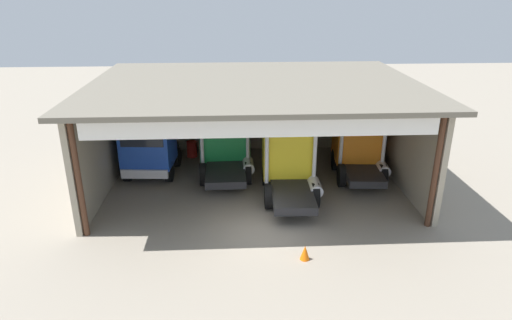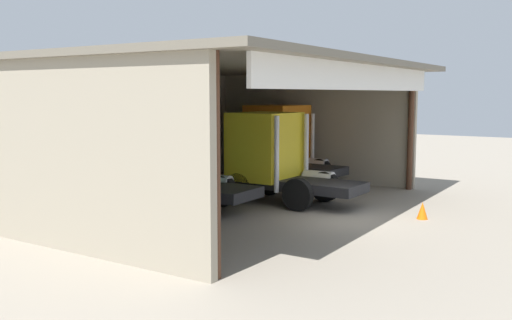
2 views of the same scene
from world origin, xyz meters
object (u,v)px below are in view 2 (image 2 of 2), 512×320
at_px(truck_blue_center_left_bay, 89,173).
at_px(oil_drum, 80,196).
at_px(tool_cart, 121,185).
at_px(truck_green_yard_outside, 166,157).
at_px(truck_yellow_center_bay, 274,156).
at_px(truck_orange_center_right_bay, 282,143).
at_px(traffic_cone, 422,211).

xyz_separation_m(truck_blue_center_left_bay, oil_drum, (1.88, 2.66, -1.26)).
height_order(oil_drum, tool_cart, tool_cart).
bearing_deg(truck_green_yard_outside, oil_drum, 130.56).
height_order(truck_green_yard_outside, truck_yellow_center_bay, truck_green_yard_outside).
bearing_deg(oil_drum, tool_cart, 11.83).
relative_size(truck_yellow_center_bay, tool_cart, 5.15).
bearing_deg(truck_green_yard_outside, truck_orange_center_right_bay, -8.42).
xyz_separation_m(truck_blue_center_left_bay, tool_cart, (4.30, 3.17, -1.22)).
xyz_separation_m(truck_yellow_center_bay, tool_cart, (-2.58, 5.47, -1.23)).
distance_m(truck_green_yard_outside, traffic_cone, 9.03).
bearing_deg(truck_orange_center_right_bay, oil_drum, 164.82).
xyz_separation_m(truck_green_yard_outside, truck_yellow_center_bay, (3.02, -2.72, -0.07)).
height_order(truck_orange_center_right_bay, tool_cart, truck_orange_center_right_bay).
xyz_separation_m(truck_yellow_center_bay, traffic_cone, (-0.09, -5.69, -1.45)).
relative_size(truck_green_yard_outside, traffic_cone, 9.51).
bearing_deg(truck_green_yard_outside, truck_blue_center_left_bay, -174.68).
distance_m(truck_orange_center_right_bay, traffic_cone, 8.59).
height_order(truck_yellow_center_bay, oil_drum, truck_yellow_center_bay).
xyz_separation_m(truck_orange_center_right_bay, tool_cart, (-6.37, 3.65, -1.35)).
bearing_deg(tool_cart, truck_yellow_center_bay, -64.76).
distance_m(truck_blue_center_left_bay, traffic_cone, 10.58).
relative_size(truck_blue_center_left_bay, truck_yellow_center_bay, 0.86).
height_order(truck_green_yard_outside, truck_orange_center_right_bay, truck_orange_center_right_bay).
bearing_deg(truck_blue_center_left_bay, truck_yellow_center_bay, 165.80).
bearing_deg(truck_blue_center_left_bay, truck_orange_center_right_bay, -178.32).
relative_size(truck_blue_center_left_bay, tool_cart, 4.43).
distance_m(truck_yellow_center_bay, tool_cart, 6.17).
bearing_deg(tool_cart, truck_orange_center_right_bay, -29.84).
xyz_separation_m(truck_yellow_center_bay, truck_orange_center_right_bay, (3.79, 1.81, 0.12)).
bearing_deg(traffic_cone, truck_orange_center_right_bay, 62.63).
bearing_deg(oil_drum, traffic_cone, -65.24).
height_order(truck_green_yard_outside, oil_drum, truck_green_yard_outside).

